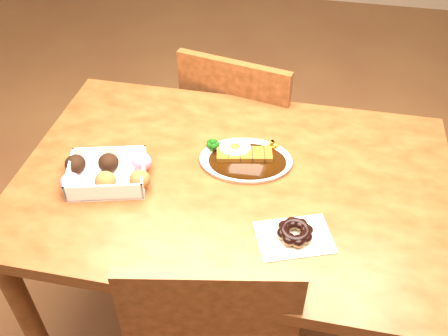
% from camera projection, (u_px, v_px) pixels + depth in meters
% --- Properties ---
extents(ground, '(6.00, 6.00, 0.00)m').
position_uv_depth(ground, '(231.00, 322.00, 1.89)').
color(ground, brown).
rests_on(ground, ground).
extents(table, '(1.20, 0.80, 0.75)m').
position_uv_depth(table, '(234.00, 202.00, 1.45)').
color(table, '#4C260F').
rests_on(table, ground).
extents(chair_far, '(0.50, 0.50, 0.87)m').
position_uv_depth(chair_far, '(244.00, 135.00, 1.96)').
color(chair_far, '#4C260F').
rests_on(chair_far, ground).
extents(katsu_curry_plate, '(0.28, 0.22, 0.05)m').
position_uv_depth(katsu_curry_plate, '(244.00, 158.00, 1.43)').
color(katsu_curry_plate, white).
rests_on(katsu_curry_plate, table).
extents(donut_box, '(0.25, 0.21, 0.06)m').
position_uv_depth(donut_box, '(107.00, 173.00, 1.35)').
color(donut_box, white).
rests_on(donut_box, table).
extents(pon_de_ring, '(0.22, 0.18, 0.04)m').
position_uv_depth(pon_de_ring, '(295.00, 233.00, 1.21)').
color(pon_de_ring, silver).
rests_on(pon_de_ring, table).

